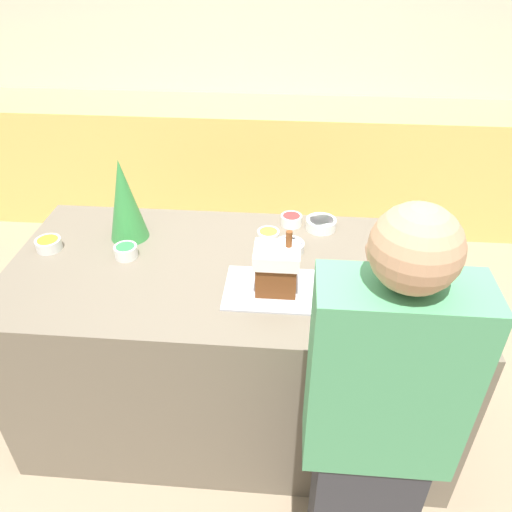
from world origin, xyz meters
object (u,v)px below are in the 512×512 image
(candy_bowl_front_corner, at_px, (49,244))
(candy_bowl_far_left, at_px, (382,249))
(candy_bowl_beside_tree, at_px, (268,234))
(candy_bowl_far_right, at_px, (290,246))
(baking_tray, at_px, (276,290))
(candy_bowl_center_rear, at_px, (126,251))
(candy_bowl_behind_tray, at_px, (291,220))
(gingerbread_house, at_px, (277,268))
(candy_bowl_near_tray_right, at_px, (321,224))
(decorative_tree, at_px, (124,200))
(person, at_px, (374,436))

(candy_bowl_front_corner, relative_size, candy_bowl_far_left, 0.96)
(candy_bowl_beside_tree, height_order, candy_bowl_front_corner, candy_bowl_front_corner)
(candy_bowl_far_right, bearing_deg, baking_tray, -99.12)
(candy_bowl_center_rear, distance_m, candy_bowl_behind_tray, 0.76)
(candy_bowl_far_right, xyz_separation_m, candy_bowl_front_corner, (-1.04, -0.07, 0.00))
(candy_bowl_far_right, bearing_deg, gingerbread_house, -99.05)
(candy_bowl_beside_tree, bearing_deg, baking_tray, -81.98)
(baking_tray, relative_size, candy_bowl_far_left, 3.53)
(candy_bowl_beside_tree, bearing_deg, candy_bowl_behind_tray, 52.01)
(candy_bowl_near_tray_right, distance_m, candy_bowl_far_left, 0.32)
(gingerbread_house, distance_m, candy_bowl_behind_tray, 0.51)
(gingerbread_house, bearing_deg, candy_bowl_behind_tray, 84.72)
(decorative_tree, xyz_separation_m, person, (0.99, -0.91, -0.25))
(decorative_tree, xyz_separation_m, candy_bowl_behind_tray, (0.72, 0.16, -0.16))
(baking_tray, distance_m, decorative_tree, 0.77)
(candy_bowl_front_corner, distance_m, candy_bowl_behind_tray, 1.08)
(candy_bowl_near_tray_right, bearing_deg, candy_bowl_behind_tray, 169.58)
(decorative_tree, height_order, candy_bowl_behind_tray, decorative_tree)
(gingerbread_house, height_order, candy_bowl_far_right, gingerbread_house)
(candy_bowl_behind_tray, bearing_deg, decorative_tree, -167.20)
(candy_bowl_beside_tree, relative_size, person, 0.06)
(candy_bowl_far_right, bearing_deg, candy_bowl_front_corner, -175.93)
(candy_bowl_beside_tree, relative_size, candy_bowl_far_right, 0.79)
(candy_bowl_beside_tree, distance_m, candy_bowl_front_corner, 0.95)
(gingerbread_house, bearing_deg, person, -61.00)
(baking_tray, xyz_separation_m, candy_bowl_front_corner, (-0.99, 0.21, 0.02))
(candy_bowl_center_rear, xyz_separation_m, candy_bowl_far_left, (1.08, 0.10, 0.00))
(candy_bowl_front_corner, distance_m, person, 1.53)
(decorative_tree, bearing_deg, candy_bowl_behind_tray, 12.80)
(candy_bowl_beside_tree, distance_m, candy_bowl_center_rear, 0.62)
(candy_bowl_far_right, bearing_deg, decorative_tree, 175.53)
(decorative_tree, relative_size, candy_bowl_far_right, 2.98)
(baking_tray, relative_size, person, 0.25)
(candy_bowl_far_left, bearing_deg, decorative_tree, 177.11)
(decorative_tree, height_order, candy_bowl_near_tray_right, decorative_tree)
(candy_bowl_far_left, relative_size, person, 0.07)
(candy_bowl_near_tray_right, xyz_separation_m, candy_bowl_behind_tray, (-0.14, 0.03, 0.00))
(decorative_tree, bearing_deg, candy_bowl_near_tray_right, 9.17)
(gingerbread_house, relative_size, person, 0.16)
(baking_tray, bearing_deg, candy_bowl_near_tray_right, 68.87)
(baking_tray, xyz_separation_m, candy_bowl_behind_tray, (0.05, 0.50, 0.02))
(baking_tray, height_order, candy_bowl_beside_tree, candy_bowl_beside_tree)
(person, bearing_deg, baking_tray, 119.04)
(candy_bowl_far_left, xyz_separation_m, person, (-0.12, -0.86, -0.09))
(candy_bowl_far_right, distance_m, candy_bowl_far_left, 0.39)
(decorative_tree, relative_size, candy_bowl_near_tray_right, 2.69)
(gingerbread_house, height_order, candy_bowl_near_tray_right, gingerbread_house)
(candy_bowl_near_tray_right, xyz_separation_m, candy_bowl_front_corner, (-1.18, -0.27, 0.00))
(candy_bowl_far_right, distance_m, person, 0.91)
(candy_bowl_far_right, bearing_deg, candy_bowl_far_left, 0.01)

